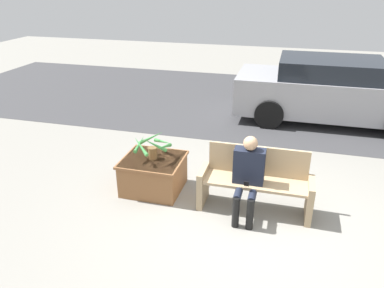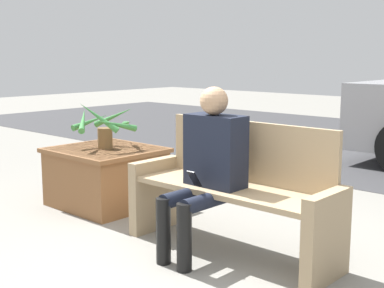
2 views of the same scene
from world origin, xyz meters
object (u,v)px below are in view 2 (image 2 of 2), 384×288
Objects in this scene: bench at (234,192)px; planter_box at (106,175)px; potted_plant at (105,126)px; person_seated at (208,162)px.

planter_box is at bearing 175.54° from bench.
bench is 2.61× the size of potted_plant.
person_seated is at bearing -11.29° from planter_box.
potted_plant is (-1.58, 0.32, 0.09)m from person_seated.
potted_plant is (-1.68, 0.13, 0.33)m from bench.
bench reaches higher than planter_box.
person_seated is 1.27× the size of planter_box.
planter_box is (-1.58, 0.31, -0.39)m from person_seated.
person_seated is 1.65m from planter_box.
person_seated reaches higher than potted_plant.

